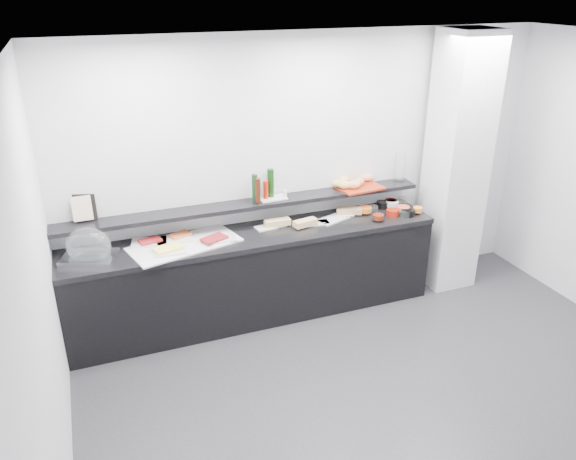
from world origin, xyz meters
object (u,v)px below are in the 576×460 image
object	(u,v)px
cloche_base	(89,257)
condiment_tray	(273,198)
sandwich_plate_mid	(314,223)
framed_print	(85,206)
bread_tray	(359,187)
carafe	(400,168)

from	to	relation	value
cloche_base	condiment_tray	xyz separation A→B (m)	(1.75, 0.21, 0.24)
cloche_base	sandwich_plate_mid	bearing A→B (deg)	21.15
framed_print	bread_tray	distance (m)	2.66
carafe	framed_print	bearing A→B (deg)	178.72
carafe	cloche_base	bearing A→B (deg)	-175.92
bread_tray	sandwich_plate_mid	bearing A→B (deg)	-171.87
framed_print	condiment_tray	xyz separation A→B (m)	(1.72, -0.09, -0.12)
bread_tray	carafe	xyz separation A→B (m)	(0.50, 0.05, 0.14)
framed_print	carafe	xyz separation A→B (m)	(3.15, -0.07, 0.02)
sandwich_plate_mid	framed_print	size ratio (longest dim) A/B	1.15
condiment_tray	carafe	bearing A→B (deg)	-1.74
cloche_base	carafe	xyz separation A→B (m)	(3.18, 0.23, 0.38)
cloche_base	sandwich_plate_mid	size ratio (longest dim) A/B	1.50
cloche_base	framed_print	bearing A→B (deg)	105.51
cloche_base	carafe	size ratio (longest dim) A/B	1.49
framed_print	bread_tray	size ratio (longest dim) A/B	0.58
condiment_tray	carafe	world-z (taller)	carafe
cloche_base	sandwich_plate_mid	xyz separation A→B (m)	(2.12, 0.02, -0.01)
cloche_base	bread_tray	bearing A→B (deg)	24.33
condiment_tray	carafe	size ratio (longest dim) A/B	0.89
framed_print	carafe	bearing A→B (deg)	-2.53
sandwich_plate_mid	bread_tray	bearing A→B (deg)	21.17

